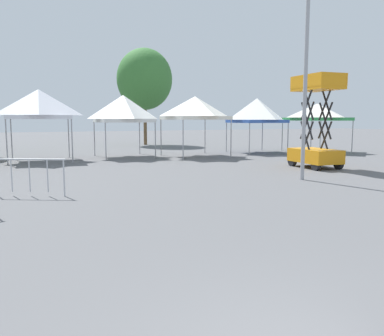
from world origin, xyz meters
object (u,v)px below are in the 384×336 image
at_px(canopy_tent_far_right, 123,109).
at_px(canopy_tent_far_left, 317,112).
at_px(crowd_barrier_near_person, 29,170).
at_px(canopy_tent_left_of_center, 39,104).
at_px(canopy_tent_behind_center, 195,108).
at_px(tree_behind_tents_left, 145,79).
at_px(canopy_tent_behind_right, 257,111).
at_px(scissor_lift, 316,140).
at_px(light_pole_near_lift, 306,60).

height_order(canopy_tent_far_right, canopy_tent_far_left, canopy_tent_far_right).
bearing_deg(canopy_tent_far_left, crowd_barrier_near_person, -153.98).
xyz_separation_m(canopy_tent_left_of_center, canopy_tent_behind_center, (8.44, -0.99, -0.12)).
bearing_deg(canopy_tent_behind_center, tree_behind_tents_left, 87.39).
relative_size(canopy_tent_behind_right, scissor_lift, 0.86).
xyz_separation_m(canopy_tent_behind_right, canopy_tent_far_left, (3.97, -1.13, -0.09)).
relative_size(canopy_tent_behind_center, light_pole_near_lift, 0.47).
bearing_deg(canopy_tent_behind_center, crowd_barrier_near_person, -135.47).
xyz_separation_m(canopy_tent_behind_center, canopy_tent_far_left, (8.71, -0.36, -0.18)).
bearing_deg(crowd_barrier_near_person, canopy_tent_far_left, 26.02).
distance_m(canopy_tent_left_of_center, canopy_tent_far_left, 17.21).
relative_size(canopy_tent_behind_right, canopy_tent_far_left, 0.99).
distance_m(canopy_tent_far_right, light_pole_near_lift, 11.85).
bearing_deg(tree_behind_tents_left, canopy_tent_far_left, -55.20).
relative_size(canopy_tent_far_left, crowd_barrier_near_person, 1.89).
distance_m(canopy_tent_behind_right, tree_behind_tents_left, 11.80).
height_order(canopy_tent_far_left, scissor_lift, scissor_lift).
bearing_deg(canopy_tent_far_left, canopy_tent_far_right, 172.46).
bearing_deg(canopy_tent_left_of_center, canopy_tent_far_left, -4.50).
bearing_deg(canopy_tent_far_left, tree_behind_tents_left, 124.80).
height_order(canopy_tent_behind_center, canopy_tent_far_left, canopy_tent_behind_center).
bearing_deg(crowd_barrier_near_person, tree_behind_tents_left, 64.48).
bearing_deg(crowd_barrier_near_person, canopy_tent_far_right, 62.72).
bearing_deg(light_pole_near_lift, canopy_tent_far_right, 108.33).
distance_m(canopy_tent_behind_center, scissor_lift, 7.85).
bearing_deg(crowd_barrier_near_person, canopy_tent_behind_right, 35.23).
distance_m(canopy_tent_far_right, canopy_tent_behind_right, 8.67).
height_order(light_pole_near_lift, tree_behind_tents_left, tree_behind_tents_left).
distance_m(light_pole_near_lift, tree_behind_tents_left, 21.33).
bearing_deg(canopy_tent_far_left, light_pole_near_lift, -133.25).
distance_m(canopy_tent_left_of_center, tree_behind_tents_left, 13.99).
bearing_deg(canopy_tent_behind_right, tree_behind_tents_left, 111.63).
relative_size(light_pole_near_lift, crowd_barrier_near_person, 3.91).
bearing_deg(canopy_tent_behind_right, crowd_barrier_near_person, -144.77).
relative_size(canopy_tent_left_of_center, canopy_tent_behind_center, 1.06).
relative_size(canopy_tent_far_right, canopy_tent_behind_right, 1.01).
relative_size(canopy_tent_far_right, light_pole_near_lift, 0.48).
xyz_separation_m(canopy_tent_behind_center, canopy_tent_behind_right, (4.75, 0.77, -0.09)).
distance_m(canopy_tent_far_left, tree_behind_tents_left, 14.64).
distance_m(canopy_tent_far_right, crowd_barrier_near_person, 11.95).
height_order(canopy_tent_far_left, light_pole_near_lift, light_pole_near_lift).
height_order(tree_behind_tents_left, crowd_barrier_near_person, tree_behind_tents_left).
xyz_separation_m(canopy_tent_left_of_center, light_pole_near_lift, (8.23, -10.84, 1.30)).
bearing_deg(light_pole_near_lift, canopy_tent_behind_right, 64.97).
distance_m(canopy_tent_behind_right, scissor_lift, 8.38).
relative_size(canopy_tent_far_left, light_pole_near_lift, 0.48).
height_order(canopy_tent_behind_center, crowd_barrier_near_person, canopy_tent_behind_center).
bearing_deg(tree_behind_tents_left, crowd_barrier_near_person, -115.52).
relative_size(scissor_lift, crowd_barrier_near_person, 2.17).
bearing_deg(canopy_tent_left_of_center, scissor_lift, -36.45).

